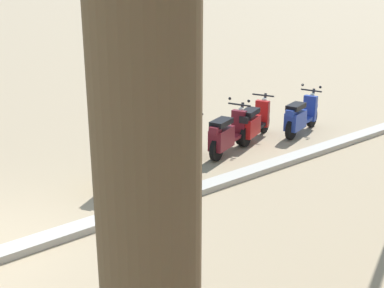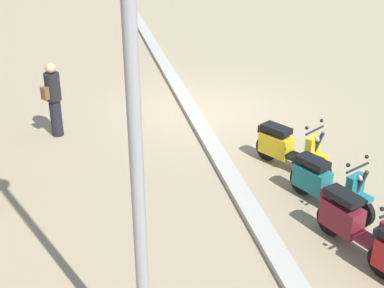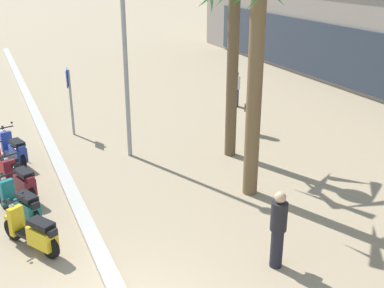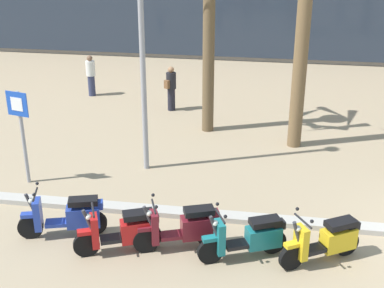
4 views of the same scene
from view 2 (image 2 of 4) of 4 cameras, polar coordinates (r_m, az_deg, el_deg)
ground_plane at (r=13.88m, az=1.48°, el=3.54°), size 200.00×200.00×0.00m
curb_strip at (r=13.77m, az=-0.14°, el=3.63°), size 60.00×0.36×0.12m
scooter_maroon_tail_end at (r=8.93m, az=16.63°, el=-7.97°), size 1.72×0.84×1.17m
scooter_teal_far_back at (r=9.95m, az=13.66°, el=-4.00°), size 1.70×0.92×1.17m
scooter_yellow_last_in_row at (r=11.07m, az=9.88°, el=-0.38°), size 1.57×1.03×1.17m
pedestrian_strolling_near_curb at (r=12.53m, az=-14.23°, el=4.70°), size 0.41×0.44×1.71m
street_lamp at (r=4.80m, az=-6.62°, el=14.10°), size 0.36×0.36×7.14m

